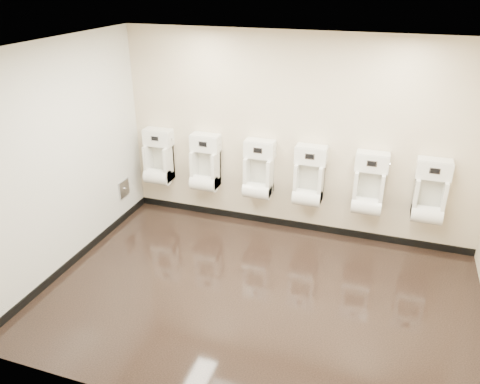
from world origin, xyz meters
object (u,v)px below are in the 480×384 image
object	(u,v)px
urinal_3	(309,180)
urinal_4	(369,188)
urinal_2	(259,174)
urinal_1	(205,167)
access_panel	(124,188)
urinal_0	(159,161)
urinal_5	(429,196)

from	to	relation	value
urinal_3	urinal_4	bearing A→B (deg)	0.00
urinal_2	urinal_4	size ratio (longest dim) A/B	1.00
urinal_1	urinal_3	size ratio (longest dim) A/B	1.00
access_panel	urinal_4	world-z (taller)	urinal_4
urinal_0	urinal_4	size ratio (longest dim) A/B	1.00
urinal_4	urinal_0	bearing A→B (deg)	180.00
urinal_3	urinal_2	bearing A→B (deg)	180.00
urinal_1	urinal_3	bearing A→B (deg)	0.00
urinal_1	urinal_2	bearing A→B (deg)	0.00
urinal_1	urinal_5	size ratio (longest dim) A/B	1.00
urinal_4	urinal_5	distance (m)	0.76
urinal_0	urinal_4	bearing A→B (deg)	0.00
access_panel	urinal_1	distance (m)	1.28
access_panel	urinal_0	world-z (taller)	urinal_0
urinal_5	urinal_4	bearing A→B (deg)	180.00
urinal_0	urinal_3	size ratio (longest dim) A/B	1.00
urinal_0	urinal_3	xyz separation A→B (m)	(2.31, 0.00, 0.00)
urinal_4	urinal_1	bearing A→B (deg)	180.00
urinal_2	urinal_3	distance (m)	0.72
urinal_3	urinal_5	bearing A→B (deg)	0.00
urinal_0	urinal_4	xyz separation A→B (m)	(3.12, 0.00, 0.00)
urinal_2	urinal_5	bearing A→B (deg)	0.00
urinal_2	urinal_4	distance (m)	1.53
access_panel	urinal_3	world-z (taller)	urinal_3
access_panel	urinal_1	xyz separation A→B (m)	(1.17, 0.40, 0.35)
access_panel	urinal_2	xyz separation A→B (m)	(1.99, 0.40, 0.35)
access_panel	urinal_4	bearing A→B (deg)	6.55
urinal_2	urinal_5	size ratio (longest dim) A/B	1.00
access_panel	urinal_4	size ratio (longest dim) A/B	0.30
access_panel	urinal_3	distance (m)	2.76
urinal_1	urinal_4	world-z (taller)	same
urinal_2	urinal_3	world-z (taller)	same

